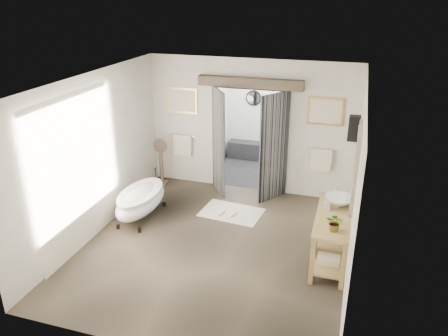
{
  "coord_description": "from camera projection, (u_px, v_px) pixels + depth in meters",
  "views": [
    {
      "loc": [
        2.11,
        -6.24,
        4.22
      ],
      "look_at": [
        0.0,
        0.6,
        1.25
      ],
      "focal_mm": 35.0,
      "sensor_mm": 36.0,
      "label": 1
    }
  ],
  "objects": [
    {
      "name": "plant",
      "position": [
        335.0,
        222.0,
        6.47
      ],
      "size": [
        0.28,
        0.25,
        0.29
      ],
      "primitive_type": "imported",
      "rotation": [
        0.0,
        0.0,
        -0.12
      ],
      "color": "gray",
      "rests_on": "vanity"
    },
    {
      "name": "back_wall_dressing",
      "position": [
        248.0,
        124.0,
        9.14
      ],
      "size": [
        3.82,
        0.74,
        2.52
      ],
      "color": "black",
      "rests_on": "ground_plane"
    },
    {
      "name": "ground_plane",
      "position": [
        214.0,
        246.0,
        7.7
      ],
      "size": [
        5.0,
        5.0,
        0.0
      ],
      "primitive_type": "plane",
      "color": "brown"
    },
    {
      "name": "vanity",
      "position": [
        330.0,
        233.0,
        7.12
      ],
      "size": [
        0.57,
        1.6,
        0.85
      ],
      "color": "tan",
      "rests_on": "ground_plane"
    },
    {
      "name": "soap_bottle_b",
      "position": [
        335.0,
        194.0,
        7.49
      ],
      "size": [
        0.15,
        0.15,
        0.18
      ],
      "primitive_type": "imported",
      "rotation": [
        0.0,
        0.0,
        -0.08
      ],
      "color": "gray",
      "rests_on": "vanity"
    },
    {
      "name": "pedestal_mirror",
      "position": [
        161.0,
        165.0,
        9.92
      ],
      "size": [
        0.33,
        0.21,
        1.12
      ],
      "color": "brown",
      "rests_on": "ground_plane"
    },
    {
      "name": "rug",
      "position": [
        231.0,
        212.0,
        8.82
      ],
      "size": [
        1.28,
        0.92,
        0.01
      ],
      "primitive_type": "cube",
      "rotation": [
        0.0,
        0.0,
        -0.1
      ],
      "color": "beige",
      "rests_on": "ground_plane"
    },
    {
      "name": "room_shell",
      "position": [
        208.0,
        149.0,
        6.88
      ],
      "size": [
        4.52,
        5.02,
        2.91
      ],
      "color": "silver",
      "rests_on": "ground_plane"
    },
    {
      "name": "shower_room",
      "position": [
        264.0,
        131.0,
        10.87
      ],
      "size": [
        2.22,
        2.01,
        2.51
      ],
      "color": "black",
      "rests_on": "ground_plane"
    },
    {
      "name": "clawfoot_tub",
      "position": [
        141.0,
        200.0,
        8.53
      ],
      "size": [
        0.7,
        1.56,
        0.76
      ],
      "color": "#312119",
      "rests_on": "ground_plane"
    },
    {
      "name": "basin",
      "position": [
        339.0,
        201.0,
        7.24
      ],
      "size": [
        0.54,
        0.54,
        0.16
      ],
      "primitive_type": "imported",
      "rotation": [
        0.0,
        0.0,
        -0.16
      ],
      "color": "white",
      "rests_on": "vanity"
    },
    {
      "name": "soap_bottle_a",
      "position": [
        327.0,
        204.0,
        7.11
      ],
      "size": [
        0.09,
        0.09,
        0.19
      ],
      "primitive_type": "imported",
      "rotation": [
        0.0,
        0.0,
        0.06
      ],
      "color": "gray",
      "rests_on": "vanity"
    },
    {
      "name": "slippers",
      "position": [
        226.0,
        214.0,
        8.7
      ],
      "size": [
        0.42,
        0.28,
        0.05
      ],
      "color": "beige",
      "rests_on": "rug"
    }
  ]
}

